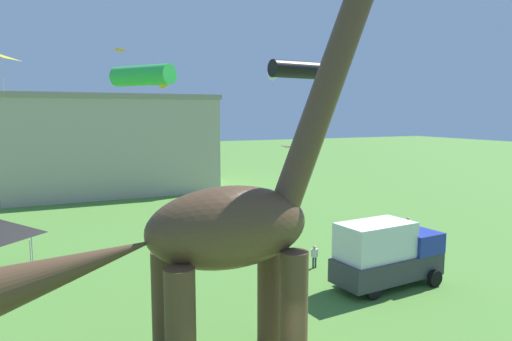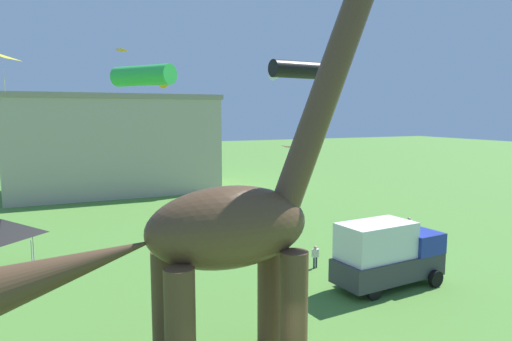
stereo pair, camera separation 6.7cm
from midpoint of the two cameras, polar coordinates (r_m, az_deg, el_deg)
dinosaur_sculpture at (r=14.70m, az=-3.67°, el=-7.04°), size 12.49×2.65×13.06m
parked_box_truck at (r=23.32m, az=15.70°, el=-9.78°), size 5.76×2.57×3.20m
person_near_flyer at (r=25.44m, az=7.16°, el=-10.25°), size 0.46×0.20×1.24m
person_photographer at (r=32.50m, az=18.18°, el=-6.48°), size 0.54×0.24×1.46m
festival_canopy_tent at (r=26.84m, az=-29.12°, el=-6.22°), size 3.15×3.15×3.00m
kite_high_right at (r=31.79m, az=-16.54°, el=14.10°), size 0.83×0.88×0.11m
kite_far_left at (r=38.53m, az=3.94°, el=2.91°), size 1.20×1.37×0.23m
kite_apex at (r=20.14m, az=4.56°, el=12.24°), size 2.68×2.37×0.77m
kite_mid_center at (r=20.62m, az=-28.99°, el=12.24°), size 1.35×1.48×1.53m
kite_near_low at (r=19.14m, az=-13.26°, el=11.28°), size 2.93×2.78×0.82m
kite_trailing at (r=41.34m, az=9.91°, el=10.62°), size 0.94×1.02×0.16m
background_building_block at (r=51.41m, az=-17.46°, el=3.20°), size 20.98×11.08×10.22m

